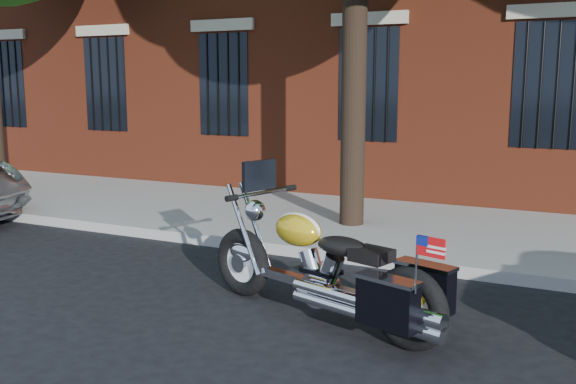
% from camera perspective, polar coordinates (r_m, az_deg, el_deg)
% --- Properties ---
extents(ground, '(120.00, 120.00, 0.00)m').
position_cam_1_polar(ground, '(7.41, -5.83, -7.98)').
color(ground, black).
rests_on(ground, ground).
extents(curb, '(40.00, 0.16, 0.15)m').
position_cam_1_polar(curb, '(8.55, -1.02, -5.00)').
color(curb, gray).
rests_on(curb, ground).
extents(sidewalk, '(40.00, 3.60, 0.15)m').
position_cam_1_polar(sidewalk, '(10.22, 3.70, -2.57)').
color(sidewalk, gray).
rests_on(sidewalk, ground).
extents(motorcycle, '(2.71, 1.41, 1.47)m').
position_cam_1_polar(motorcycle, '(6.01, 3.61, -7.21)').
color(motorcycle, black).
rests_on(motorcycle, ground).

